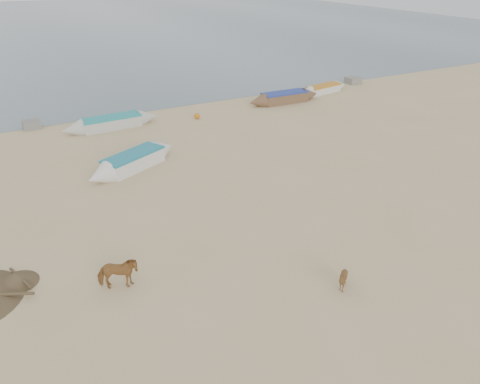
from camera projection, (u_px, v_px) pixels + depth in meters
name	position (u px, v px, depth m)	size (l,w,h in m)	color
ground	(285.00, 250.00, 19.83)	(140.00, 140.00, 0.00)	tan
sea	(33.00, 26.00, 84.14)	(160.00, 160.00, 0.00)	slate
cow_adult	(118.00, 274.00, 17.28)	(0.70, 1.54, 1.30)	olive
calf_front	(343.00, 280.00, 17.30)	(0.72, 0.81, 0.89)	#55371B
near_canoe	(134.00, 161.00, 27.33)	(6.53, 1.37, 0.94)	silver
waterline_canoes	(85.00, 124.00, 33.59)	(47.91, 4.09, 0.93)	brown
beach_clutter	(181.00, 110.00, 37.08)	(45.78, 4.54, 0.64)	#316E35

